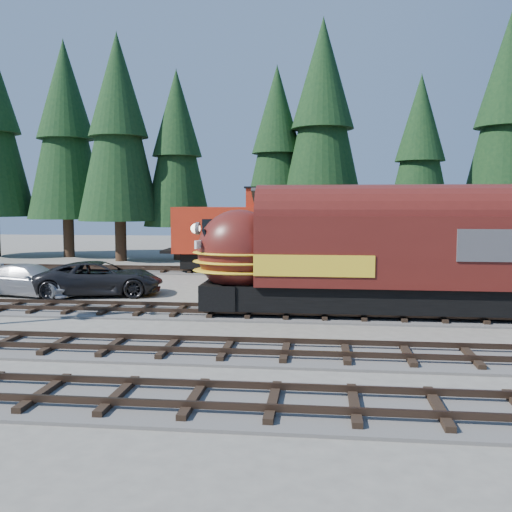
# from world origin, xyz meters

# --- Properties ---
(ground) EXTENTS (120.00, 120.00, 0.00)m
(ground) POSITION_xyz_m (0.00, 0.00, 0.00)
(ground) COLOR #6B665B
(ground) RESTS_ON ground
(track_spur) EXTENTS (32.00, 3.20, 0.33)m
(track_spur) POSITION_xyz_m (-10.00, 18.00, 0.06)
(track_spur) COLOR #4C4947
(track_spur) RESTS_ON ground
(depot) EXTENTS (12.80, 7.00, 5.30)m
(depot) POSITION_xyz_m (-0.00, 10.50, 2.96)
(depot) COLOR gold
(depot) RESTS_ON ground
(conifer_backdrop) EXTENTS (80.63, 22.98, 17.59)m
(conifer_backdrop) POSITION_xyz_m (4.24, 25.12, 10.35)
(conifer_backdrop) COLOR black
(conifer_backdrop) RESTS_ON ground
(locomotive) EXTENTS (14.65, 2.91, 3.98)m
(locomotive) POSITION_xyz_m (-1.31, 4.00, 2.36)
(locomotive) COLOR black
(locomotive) RESTS_ON ground
(caboose) EXTENTS (9.96, 2.89, 5.18)m
(caboose) POSITION_xyz_m (-7.68, 18.00, 2.57)
(caboose) COLOR black
(caboose) RESTS_ON ground
(pickup_truck_a) EXTENTS (6.61, 4.15, 1.70)m
(pickup_truck_a) POSITION_xyz_m (-14.07, 8.14, 0.85)
(pickup_truck_a) COLOR black
(pickup_truck_a) RESTS_ON ground
(pickup_truck_b) EXTENTS (5.62, 3.01, 1.55)m
(pickup_truck_b) POSITION_xyz_m (-17.45, 7.61, 0.77)
(pickup_truck_b) COLOR #A9ABB1
(pickup_truck_b) RESTS_ON ground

